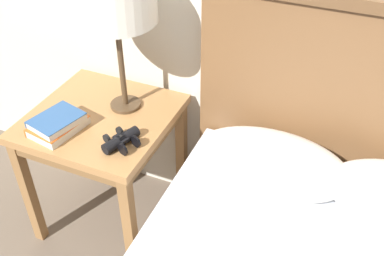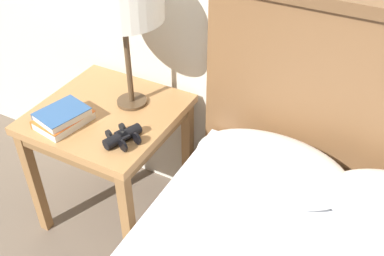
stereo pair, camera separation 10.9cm
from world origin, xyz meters
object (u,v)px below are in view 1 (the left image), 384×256
at_px(table_lamp, 114,2).
at_px(book_stacked_on_top, 56,120).
at_px(nightstand, 103,130).
at_px(binoculars_pair, 121,140).
at_px(book_on_nightstand, 58,126).

height_order(table_lamp, book_stacked_on_top, table_lamp).
bearing_deg(nightstand, binoculars_pair, -36.28).
bearing_deg(binoculars_pair, nightstand, 143.72).
relative_size(book_on_nightstand, binoculars_pair, 1.43).
height_order(book_on_nightstand, binoculars_pair, binoculars_pair).
distance_m(table_lamp, binoculars_pair, 0.52).
bearing_deg(nightstand, book_on_nightstand, -122.79).
bearing_deg(book_stacked_on_top, nightstand, 58.43).
distance_m(table_lamp, book_on_nightstand, 0.54).
xyz_separation_m(nightstand, book_stacked_on_top, (-0.10, -0.16, 0.13)).
relative_size(nightstand, book_on_nightstand, 2.64).
xyz_separation_m(nightstand, binoculars_pair, (0.18, -0.13, 0.11)).
distance_m(nightstand, table_lamp, 0.56).
relative_size(table_lamp, book_on_nightstand, 2.38).
bearing_deg(book_on_nightstand, binoculars_pair, 3.75).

